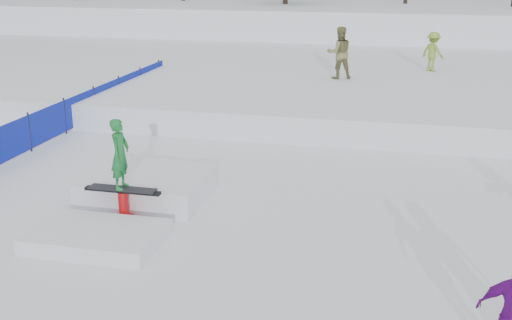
% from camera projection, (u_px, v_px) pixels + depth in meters
% --- Properties ---
extents(ground, '(120.00, 120.00, 0.00)m').
position_uv_depth(ground, '(205.00, 247.00, 11.86)').
color(ground, white).
extents(snow_berm, '(60.00, 14.00, 2.40)m').
position_uv_depth(snow_berm, '(354.00, 23.00, 39.31)').
color(snow_berm, white).
rests_on(snow_berm, ground).
extents(snow_midrise, '(50.00, 18.00, 0.80)m').
position_uv_depth(snow_midrise, '(322.00, 76.00, 26.57)').
color(snow_midrise, white).
rests_on(snow_midrise, ground).
extents(safety_fence, '(0.05, 16.00, 1.10)m').
position_uv_depth(safety_fence, '(65.00, 116.00, 19.25)').
color(safety_fence, '#111FA1').
rests_on(safety_fence, ground).
extents(walker_olive, '(1.11, 0.99, 1.90)m').
position_uv_depth(walker_olive, '(339.00, 53.00, 23.51)').
color(walker_olive, olive).
rests_on(walker_olive, snow_midrise).
extents(walker_ygreen, '(1.12, 1.07, 1.53)m').
position_uv_depth(walker_ygreen, '(433.00, 52.00, 25.09)').
color(walker_ygreen, '#7CA535').
rests_on(walker_ygreen, snow_midrise).
extents(jib_rail_feature, '(2.60, 4.40, 2.11)m').
position_uv_depth(jib_rail_feature, '(135.00, 196.00, 13.51)').
color(jib_rail_feature, white).
rests_on(jib_rail_feature, ground).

